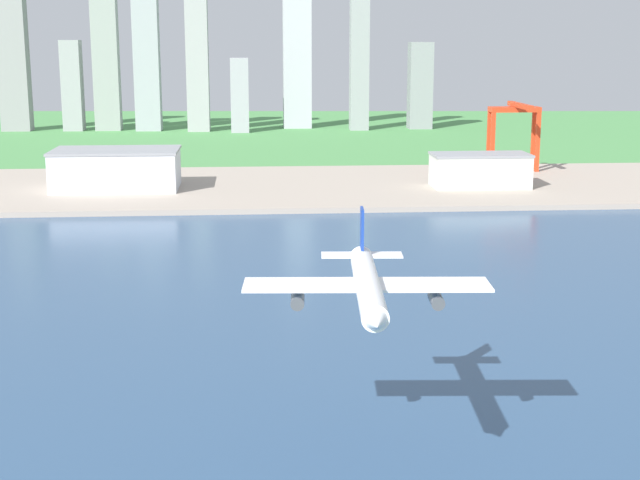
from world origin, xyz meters
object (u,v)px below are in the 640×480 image
airplane_landing (368,286)px  port_crane_red (515,121)px  warehouse_main (116,169)px  warehouse_annex (480,170)px

airplane_landing → port_crane_red: 378.25m
airplane_landing → warehouse_main: size_ratio=0.74×
airplane_landing → warehouse_annex: size_ratio=0.94×
airplane_landing → warehouse_annex: 316.63m
warehouse_main → warehouse_annex: size_ratio=1.27×
warehouse_main → warehouse_annex: 181.15m
port_crane_red → warehouse_annex: (-32.66, -54.83, -19.77)m
airplane_landing → warehouse_main: 321.74m
port_crane_red → warehouse_annex: bearing=-120.8°
port_crane_red → warehouse_main: bearing=-167.7°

